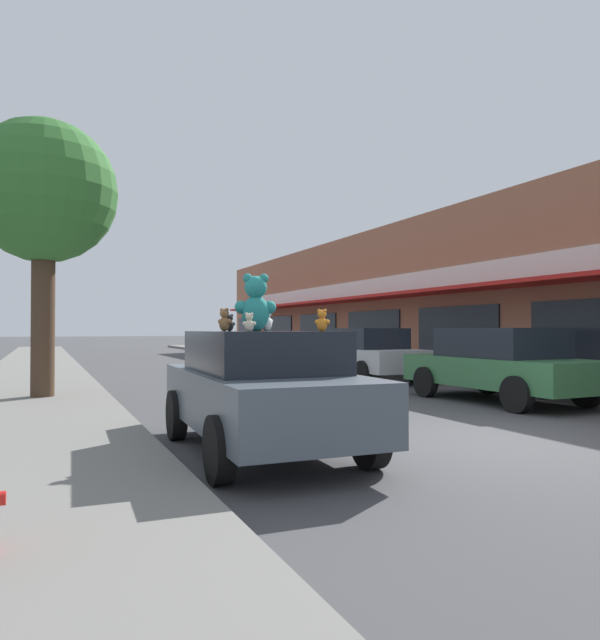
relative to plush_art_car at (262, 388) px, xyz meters
name	(u,v)px	position (x,y,z in m)	size (l,w,h in m)	color
ground_plane	(491,442)	(3.19, -0.67, -0.83)	(260.00, 260.00, 0.00)	#424244
sidewalk_near	(18,483)	(-2.78, -0.67, -0.74)	(3.12, 90.00, 0.17)	slate
storefront_row	(504,300)	(18.26, 14.69, 2.19)	(16.64, 38.90, 6.04)	#9E6047
plush_art_car	(262,388)	(0.00, 0.00, 0.00)	(2.08, 4.17, 1.56)	#4C5660
teddy_bear_giant	(256,303)	(-0.02, 0.19, 1.09)	(0.58, 0.39, 0.76)	teal
teddy_bear_red	(259,319)	(0.23, 0.76, 0.89)	(0.19, 0.26, 0.35)	red
teddy_bear_orange	(322,321)	(0.48, -0.76, 0.86)	(0.18, 0.19, 0.27)	orange
teddy_bear_white	(267,320)	(0.38, 0.81, 0.89)	(0.26, 0.19, 0.34)	white
teddy_bear_cream	(249,322)	(-0.45, -0.80, 0.83)	(0.16, 0.13, 0.22)	beige
teddy_bear_black	(230,323)	(-0.24, 0.63, 0.84)	(0.18, 0.12, 0.24)	black
teddy_bear_brown	(224,320)	(-0.48, 0.07, 0.87)	(0.18, 0.22, 0.30)	olive
parked_car_far_center	(500,363)	(6.52, 2.65, 0.02)	(2.06, 4.54, 1.61)	#336B3D
parked_car_far_right	(364,353)	(6.52, 8.40, 0.03)	(1.99, 4.64, 1.61)	#B7B7BC
street_tree	(44,194)	(-2.58, 6.32, 3.62)	(3.03, 3.03, 5.86)	#473323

